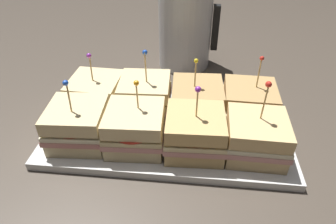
{
  "coord_description": "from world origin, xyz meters",
  "views": [
    {
      "loc": [
        0.06,
        -0.53,
        0.45
      ],
      "look_at": [
        0.0,
        0.0,
        0.06
      ],
      "focal_mm": 32.0,
      "sensor_mm": 36.0,
      "label": 1
    }
  ],
  "objects": [
    {
      "name": "ground_plane",
      "position": [
        0.0,
        0.0,
        0.0
      ],
      "size": [
        6.0,
        6.0,
        0.0
      ],
      "primitive_type": "plane",
      "color": "#4C4238"
    },
    {
      "name": "serving_platter",
      "position": [
        0.0,
        0.0,
        0.01
      ],
      "size": [
        0.54,
        0.29,
        0.02
      ],
      "color": "silver",
      "rests_on": "ground_plane"
    },
    {
      "name": "sandwich_front_far_left",
      "position": [
        -0.18,
        -0.06,
        0.06
      ],
      "size": [
        0.13,
        0.13,
        0.16
      ],
      "color": "beige",
      "rests_on": "serving_platter"
    },
    {
      "name": "sandwich_front_center_left",
      "position": [
        -0.06,
        -0.06,
        0.06
      ],
      "size": [
        0.13,
        0.13,
        0.15
      ],
      "color": "beige",
      "rests_on": "serving_platter"
    },
    {
      "name": "sandwich_front_center_right",
      "position": [
        0.06,
        -0.06,
        0.06
      ],
      "size": [
        0.13,
        0.13,
        0.15
      ],
      "color": "tan",
      "rests_on": "serving_platter"
    },
    {
      "name": "sandwich_front_far_right",
      "position": [
        0.18,
        -0.06,
        0.06
      ],
      "size": [
        0.12,
        0.12,
        0.16
      ],
      "color": "#DBB77A",
      "rests_on": "serving_platter"
    },
    {
      "name": "sandwich_back_far_left",
      "position": [
        -0.18,
        0.06,
        0.06
      ],
      "size": [
        0.13,
        0.13,
        0.15
      ],
      "color": "beige",
      "rests_on": "serving_platter"
    },
    {
      "name": "sandwich_back_center_left",
      "position": [
        -0.06,
        0.06,
        0.06
      ],
      "size": [
        0.13,
        0.13,
        0.17
      ],
      "color": "beige",
      "rests_on": "serving_platter"
    },
    {
      "name": "sandwich_back_center_right",
      "position": [
        0.06,
        0.06,
        0.06
      ],
      "size": [
        0.13,
        0.13,
        0.15
      ],
      "color": "tan",
      "rests_on": "serving_platter"
    },
    {
      "name": "sandwich_back_far_right",
      "position": [
        0.18,
        0.06,
        0.06
      ],
      "size": [
        0.12,
        0.12,
        0.16
      ],
      "color": "tan",
      "rests_on": "serving_platter"
    },
    {
      "name": "kettle_steel",
      "position": [
        0.02,
        0.36,
        0.12
      ],
      "size": [
        0.18,
        0.16,
        0.26
      ],
      "color": "#B7BABF",
      "rests_on": "ground_plane"
    }
  ]
}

